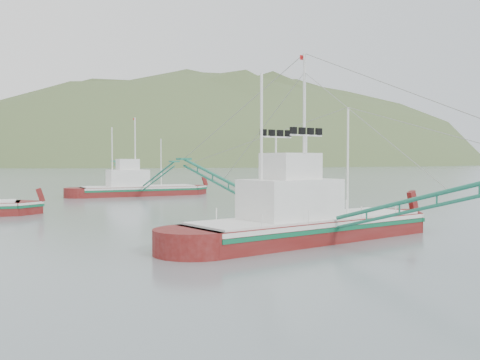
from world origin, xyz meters
TOP-DOWN VIEW (x-y plane):
  - ground at (0.00, 0.00)m, footprint 1200.00×1200.00m
  - main_boat at (-0.23, -2.06)m, footprint 15.97×28.17m
  - bg_boat_far at (4.30, 39.58)m, footprint 15.02×26.81m
  - headland_right at (240.00, 430.00)m, footprint 684.00×432.00m

SIDE VIEW (x-z plane):
  - ground at x=0.00m, z-range 0.00..0.00m
  - headland_right at x=240.00m, z-range -153.00..153.00m
  - bg_boat_far at x=4.30m, z-range -3.94..6.92m
  - main_boat at x=-0.23m, z-range -3.96..7.48m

